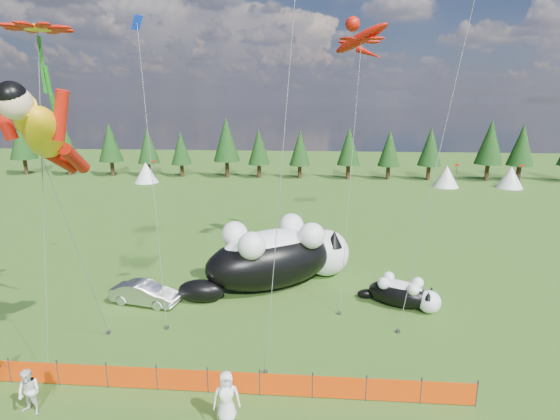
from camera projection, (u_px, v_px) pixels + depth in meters
name	position (u px, v px, depth m)	size (l,w,h in m)	color
ground	(203.00, 349.00, 19.82)	(160.00, 160.00, 0.00)	#16370A
safety_fence	(182.00, 380.00, 16.80)	(22.06, 0.06, 1.10)	#262626
tree_line	(280.00, 150.00, 62.35)	(90.00, 4.00, 8.00)	black
festival_tents	(361.00, 175.00, 57.30)	(50.00, 3.20, 2.80)	white
cat_large	(279.00, 255.00, 26.26)	(9.92, 7.78, 4.02)	black
cat_small	(403.00, 293.00, 23.70)	(4.30, 2.91, 1.65)	black
car	(145.00, 293.00, 24.05)	(1.31, 3.77, 1.24)	#BBBAC0
spectator_b	(29.00, 392.00, 15.53)	(0.84, 0.50, 1.73)	white
spectator_e	(226.00, 397.00, 15.11)	(0.95, 0.62, 1.94)	white
superhero_kite	(44.00, 134.00, 15.41)	(5.53, 6.26, 12.01)	#FEB80D
gecko_kite	(361.00, 39.00, 27.23)	(6.22, 11.23, 16.80)	#B71309
flower_kite	(38.00, 33.00, 17.32)	(2.85, 4.49, 13.96)	#B71309
diamond_kite_a	(138.00, 36.00, 22.36)	(2.47, 5.11, 15.86)	#0E32D5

